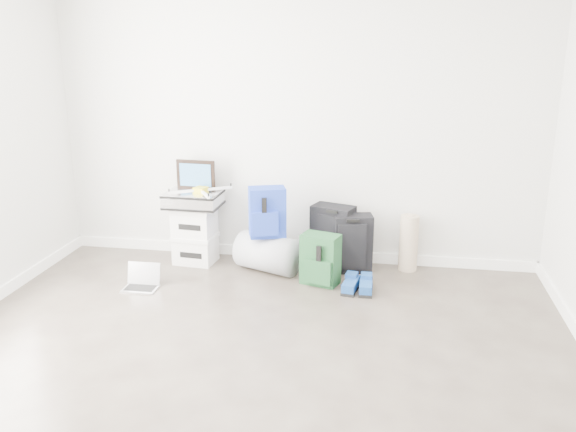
% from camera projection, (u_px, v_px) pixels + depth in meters
% --- Properties ---
extents(ground, '(5.00, 5.00, 0.00)m').
position_uv_depth(ground, '(230.00, 405.00, 3.57)').
color(ground, '#352C26').
rests_on(ground, ground).
extents(room_envelope, '(4.52, 5.02, 2.71)m').
position_uv_depth(room_envelope, '(221.00, 109.00, 3.09)').
color(room_envelope, silver).
rests_on(room_envelope, ground).
extents(boxes_stack, '(0.41, 0.34, 0.55)m').
position_uv_depth(boxes_stack, '(195.00, 235.00, 5.74)').
color(boxes_stack, silver).
rests_on(boxes_stack, ground).
extents(briefcase, '(0.51, 0.38, 0.14)m').
position_uv_depth(briefcase, '(193.00, 199.00, 5.65)').
color(briefcase, '#B2B2B7').
rests_on(briefcase, boxes_stack).
extents(painting, '(0.37, 0.05, 0.28)m').
position_uv_depth(painting, '(196.00, 175.00, 5.68)').
color(painting, black).
rests_on(painting, briefcase).
extents(drone, '(0.53, 0.53, 0.05)m').
position_uv_depth(drone, '(201.00, 190.00, 5.59)').
color(drone, gold).
rests_on(drone, briefcase).
extents(duffel_bag, '(0.65, 0.53, 0.34)m').
position_uv_depth(duffel_bag, '(268.00, 253.00, 5.56)').
color(duffel_bag, gray).
rests_on(duffel_bag, ground).
extents(blue_backpack, '(0.36, 0.32, 0.45)m').
position_uv_depth(blue_backpack, '(267.00, 213.00, 5.41)').
color(blue_backpack, '#173C98').
rests_on(blue_backpack, duffel_bag).
extents(large_suitcase, '(0.43, 0.35, 0.58)m').
position_uv_depth(large_suitcase, '(333.00, 237.00, 5.63)').
color(large_suitcase, black).
rests_on(large_suitcase, ground).
extents(green_backpack, '(0.36, 0.31, 0.45)m').
position_uv_depth(green_backpack, '(320.00, 260.00, 5.25)').
color(green_backpack, '#153A22').
rests_on(green_backpack, ground).
extents(carry_on, '(0.37, 0.28, 0.53)m').
position_uv_depth(carry_on, '(353.00, 243.00, 5.53)').
color(carry_on, black).
rests_on(carry_on, ground).
extents(shoes, '(0.26, 0.30, 0.10)m').
position_uv_depth(shoes, '(358.00, 286.00, 5.15)').
color(shoes, black).
rests_on(shoes, ground).
extents(rolled_rug, '(0.17, 0.17, 0.52)m').
position_uv_depth(rolled_rug, '(409.00, 243.00, 5.56)').
color(rolled_rug, tan).
rests_on(rolled_rug, ground).
extents(laptop, '(0.29, 0.21, 0.21)m').
position_uv_depth(laptop, '(142.00, 282.00, 5.22)').
color(laptop, silver).
rests_on(laptop, ground).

